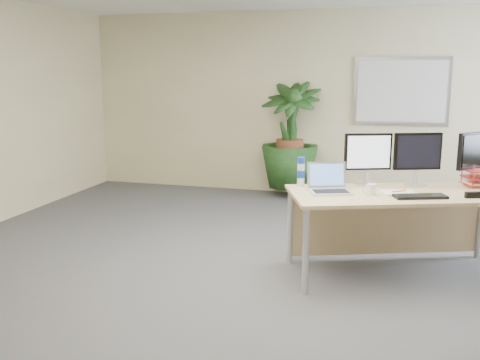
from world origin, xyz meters
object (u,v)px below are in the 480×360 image
(monitor_right, at_px, (417,155))
(desk, at_px, (398,207))
(floor_plant, at_px, (290,146))
(laptop, at_px, (329,185))
(monitor_left, at_px, (368,156))

(monitor_right, bearing_deg, desk, -122.63)
(desk, relative_size, monitor_right, 4.35)
(monitor_right, bearing_deg, floor_plant, 124.36)
(laptop, bearing_deg, floor_plant, 107.05)
(desk, xyz_separation_m, monitor_left, (-0.29, 0.12, 0.45))
(desk, height_order, monitor_left, monitor_left)
(floor_plant, bearing_deg, monitor_right, -55.64)
(laptop, bearing_deg, monitor_left, 49.38)
(floor_plant, distance_m, laptop, 3.05)
(monitor_left, distance_m, laptop, 0.53)
(desk, relative_size, floor_plant, 1.45)
(desk, xyz_separation_m, monitor_right, (0.15, 0.24, 0.45))
(monitor_left, bearing_deg, laptop, -130.62)
(laptop, bearing_deg, desk, 22.41)
(floor_plant, bearing_deg, laptop, -72.95)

